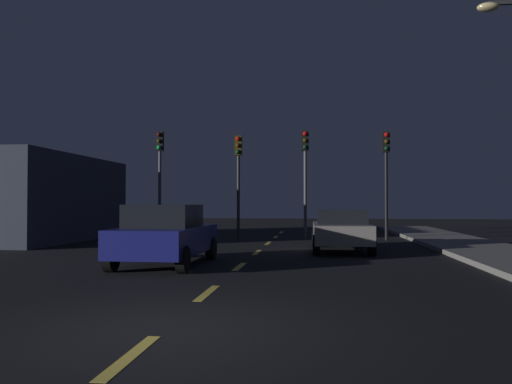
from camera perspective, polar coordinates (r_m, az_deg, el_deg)
ground_plane at (r=13.63m, az=-1.50°, el=-8.17°), size 80.00×80.00×0.00m
lane_stripe_nearest at (r=5.79m, az=-14.11°, el=-17.62°), size 0.16×1.60×0.01m
lane_stripe_second at (r=9.35m, az=-5.55°, el=-11.33°), size 0.16×1.60×0.01m
lane_stripe_third at (r=13.04m, az=-1.89°, el=-8.46°), size 0.16×1.60×0.01m
lane_stripe_fourth at (r=16.79m, az=0.11°, el=-6.85°), size 0.16×1.60×0.01m
lane_stripe_fifth at (r=20.55m, az=1.38°, el=-5.83°), size 0.16×1.60×0.01m
lane_stripe_sixth at (r=24.32m, az=2.25°, el=-5.12°), size 0.16×1.60×0.01m
lane_stripe_seventh at (r=28.11m, az=2.89°, el=-4.60°), size 0.16×1.60×0.01m
traffic_signal_far_left at (r=23.80m, az=-10.89°, el=3.19°), size 0.32×0.38×4.97m
traffic_signal_center_left at (r=22.93m, az=-2.02°, el=2.92°), size 0.32×0.38×4.71m
traffic_signal_center_right at (r=22.67m, az=5.61°, el=3.28°), size 0.32×0.38×4.89m
traffic_signal_far_right at (r=22.86m, az=14.57°, el=3.11°), size 0.32×0.38×4.79m
car_stopped_ahead at (r=17.38m, az=9.61°, el=-4.23°), size 2.00×4.08×1.42m
car_adjacent_lane at (r=13.48m, az=-10.23°, el=-4.80°), size 2.02×4.11×1.60m
storefront_left at (r=24.24m, az=-23.93°, el=-0.67°), size 4.90×9.01×3.69m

